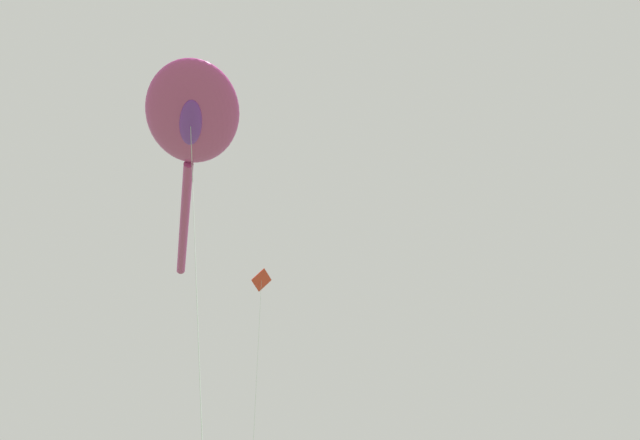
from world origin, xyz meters
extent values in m
ellipsoid|color=#CC3899|center=(-2.40, 11.61, 19.35)|extent=(5.52, 6.07, 1.10)
cylinder|color=#CC3899|center=(0.77, 17.01, 19.19)|extent=(4.14, 6.69, 0.40)
ellipsoid|color=purple|center=(-2.40, 11.61, 18.86)|extent=(1.83, 2.32, 0.40)
cylinder|color=#B2B2B7|center=(-1.46, 10.34, 9.40)|extent=(1.92, 2.57, 18.81)
cube|color=red|center=(7.31, 19.84, 20.59)|extent=(1.25, 1.00, 0.86)
camera|label=1|loc=(-9.00, -2.65, 1.45)|focal=34.57mm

